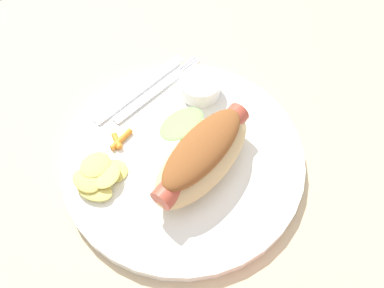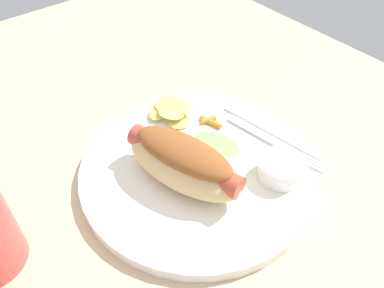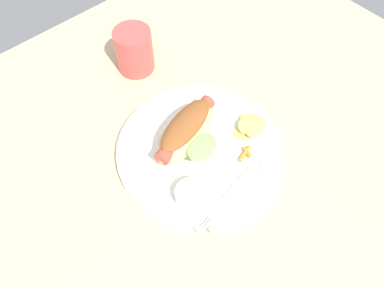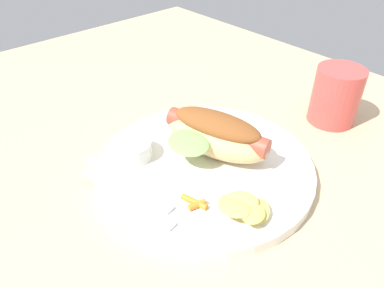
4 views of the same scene
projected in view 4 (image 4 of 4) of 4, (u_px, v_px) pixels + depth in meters
The scene contains 9 objects.
ground_plane at pixel (206, 159), 54.61cm from camera, with size 120.00×90.00×1.80cm, color tan.
plate at pixel (205, 167), 50.50cm from camera, with size 29.84×29.84×1.60cm, color white.
hot_dog at pixel (215, 134), 49.95cm from camera, with size 16.52×12.51×6.06cm.
sauce_ramekin at pixel (132, 149), 50.36cm from camera, with size 5.42×5.42×2.46cm, color white.
fork at pixel (129, 184), 46.25cm from camera, with size 15.15×3.47×0.40cm.
knife at pixel (125, 196), 44.50cm from camera, with size 15.58×1.40×0.36cm, color silver.
chips_pile at pixel (243, 207), 41.94cm from camera, with size 7.79×6.87×2.06cm.
carrot_garnish at pixel (195, 203), 43.34cm from camera, with size 3.55×2.31×0.77cm.
drinking_cup at pixel (336, 96), 58.81cm from camera, with size 7.61×7.61×9.30cm, color #D84C47.
Camera 4 is at (-30.12, 29.98, 33.53)cm, focal length 34.03 mm.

